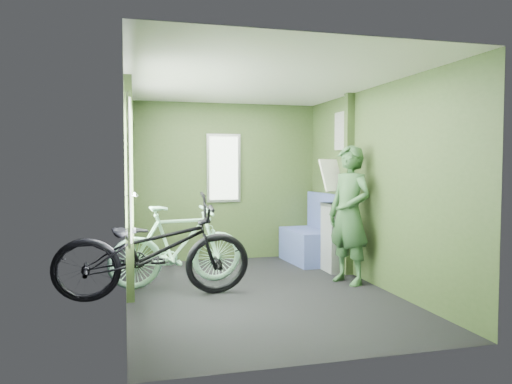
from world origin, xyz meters
TOP-DOWN VIEW (x-y plane):
  - room at (-0.04, 0.04)m, footprint 4.00×4.02m
  - bicycle_black at (-1.12, -0.00)m, footprint 2.04×0.94m
  - bicycle_mint at (-0.82, 0.50)m, footprint 1.66×0.85m
  - passenger at (1.15, 0.15)m, footprint 0.58×0.75m
  - waste_box at (1.26, 0.80)m, footprint 0.26×0.37m
  - bench_seat at (1.15, 1.45)m, footprint 0.58×0.97m

SIDE VIEW (x-z plane):
  - bicycle_black at x=-1.12m, z-range -0.59..0.59m
  - bicycle_mint at x=-0.82m, z-range -0.50..0.50m
  - bench_seat at x=1.15m, z-range -0.20..0.79m
  - waste_box at x=1.26m, z-range 0.00..0.90m
  - passenger at x=1.15m, z-range 0.00..1.63m
  - room at x=-0.04m, z-range 0.28..2.59m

